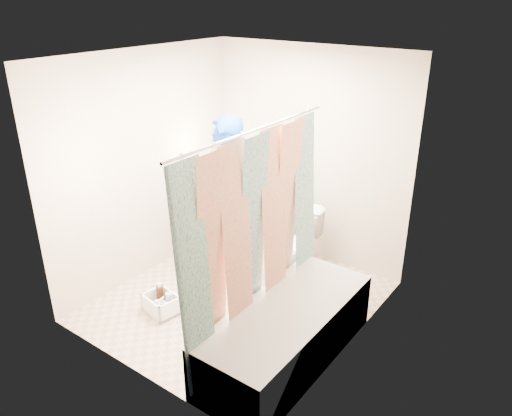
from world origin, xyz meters
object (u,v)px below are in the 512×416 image
Objects in this scene: bathtub at (287,332)px; plumber at (225,199)px; toilet at (293,246)px; cleaning_caddy at (162,305)px.

bathtub is 0.99× the size of plumber.
bathtub is at bearing 27.03° from plumber.
toilet reaches higher than cleaning_caddy.
toilet is 1.50m from cleaning_caddy.
plumber is 1.26m from cleaning_caddy.
cleaning_caddy is (-1.33, -0.17, -0.18)m from bathtub.
plumber is at bearing -156.90° from toilet.
plumber reaches higher than bathtub.
bathtub is 1.33m from toilet.
toilet reaches higher than bathtub.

